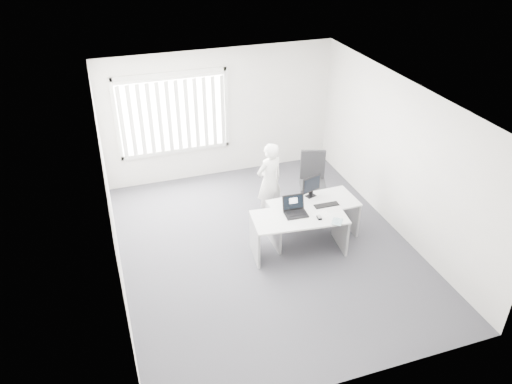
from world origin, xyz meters
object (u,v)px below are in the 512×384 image
object	(u,v)px
office_chair	(312,191)
person	(269,181)
desk_near	(299,226)
desk_far	(313,212)
laptop	(296,208)
monitor	(311,187)

from	to	relation	value
office_chair	person	distance (m)	1.03
desk_near	desk_far	size ratio (longest dim) A/B	1.05
office_chair	person	size ratio (longest dim) A/B	0.74
desk_far	laptop	distance (m)	0.65
desk_near	monitor	distance (m)	0.83
office_chair	laptop	world-z (taller)	office_chair
person	monitor	distance (m)	0.87
office_chair	monitor	distance (m)	0.97
monitor	person	bearing A→B (deg)	113.06
desk_near	desk_far	bearing A→B (deg)	45.47
office_chair	person	world-z (taller)	person
desk_far	office_chair	world-z (taller)	office_chair
person	monitor	world-z (taller)	person
desk_far	person	distance (m)	1.05
desk_far	desk_near	bearing A→B (deg)	-142.03
laptop	desk_near	bearing A→B (deg)	-57.29
desk_near	laptop	size ratio (longest dim) A/B	4.33
desk_far	monitor	size ratio (longest dim) A/B	3.91
person	laptop	bearing A→B (deg)	75.65
desk_near	office_chair	xyz separation A→B (m)	(0.83, 1.28, -0.16)
desk_near	desk_far	world-z (taller)	desk_near
office_chair	laptop	distance (m)	1.58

